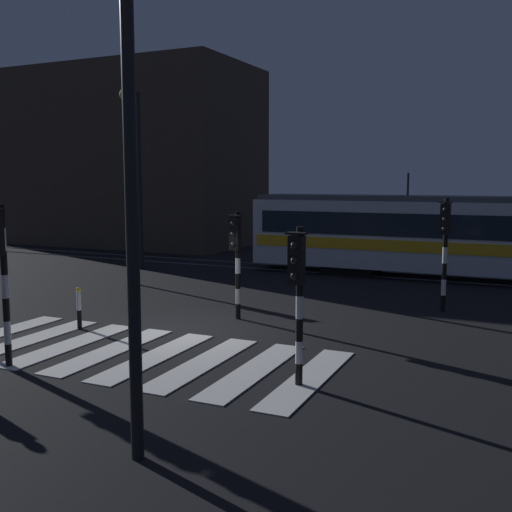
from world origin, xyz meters
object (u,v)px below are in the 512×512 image
traffic_light_median_centre (236,249)px  street_lamp_trackside_left (136,159)px  traffic_light_corner_near_right (298,283)px  street_lamp_near_kerb (118,154)px  traffic_light_corner_far_left (133,231)px  bollard_island_edge (79,308)px  traffic_light_corner_far_right (445,237)px  traffic_light_kerb_mid_left (0,261)px  tram (477,236)px

traffic_light_median_centre → street_lamp_trackside_left: size_ratio=0.40×
traffic_light_corner_near_right → street_lamp_trackside_left: street_lamp_trackside_left is taller
street_lamp_near_kerb → traffic_light_corner_near_right: bearing=76.8°
traffic_light_median_centre → traffic_light_corner_far_left: (-6.01, 3.44, 0.03)m
bollard_island_edge → street_lamp_near_kerb: bearing=-44.5°
traffic_light_corner_far_right → traffic_light_kerb_mid_left: bearing=-128.0°
traffic_light_median_centre → traffic_light_corner_far_left: 6.92m
traffic_light_kerb_mid_left → traffic_light_corner_near_right: traffic_light_kerb_mid_left is taller
traffic_light_kerb_mid_left → bollard_island_edge: size_ratio=3.06×
traffic_light_corner_far_left → street_lamp_trackside_left: bearing=123.9°
traffic_light_corner_far_right → traffic_light_corner_near_right: size_ratio=1.11×
bollard_island_edge → traffic_light_median_centre: bearing=40.0°
traffic_light_median_centre → tram: size_ratio=0.17×
traffic_light_corner_far_right → street_lamp_near_kerb: 12.38m
traffic_light_corner_far_left → traffic_light_corner_far_right: bearing=0.4°
traffic_light_median_centre → tram: bearing=61.4°
traffic_light_corner_far_left → street_lamp_near_kerb: 14.88m
traffic_light_corner_far_right → traffic_light_median_centre: traffic_light_corner_far_right is taller
traffic_light_median_centre → street_lamp_trackside_left: street_lamp_trackside_left is taller
traffic_light_corner_far_right → tram: 6.32m
street_lamp_near_kerb → traffic_light_median_centre: bearing=107.3°
traffic_light_kerb_mid_left → traffic_light_median_centre: (2.34, 5.96, -0.26)m
street_lamp_near_kerb → tram: street_lamp_near_kerb is taller
traffic_light_corner_far_right → traffic_light_corner_near_right: 8.14m
traffic_light_corner_near_right → traffic_light_median_centre: size_ratio=1.00×
traffic_light_corner_far_left → street_lamp_near_kerb: street_lamp_near_kerb is taller
traffic_light_corner_far_right → traffic_light_median_centre: 6.15m
traffic_light_corner_far_right → street_lamp_near_kerb: street_lamp_near_kerb is taller
traffic_light_corner_near_right → street_lamp_trackside_left: bearing=136.6°
traffic_light_corner_far_right → bollard_island_edge: bearing=-143.1°
traffic_light_kerb_mid_left → street_lamp_near_kerb: bearing=-26.7°
traffic_light_median_centre → street_lamp_trackside_left: 10.84m
traffic_light_median_centre → street_lamp_near_kerb: 9.14m
traffic_light_kerb_mid_left → traffic_light_corner_far_left: (-3.67, 9.40, -0.22)m
traffic_light_median_centre → bollard_island_edge: (-3.23, -2.71, -1.43)m
tram → traffic_light_kerb_mid_left: bearing=-116.0°
traffic_light_median_centre → street_lamp_near_kerb: (2.64, -8.47, 2.22)m
traffic_light_corner_far_right → tram: (0.31, 6.29, -0.46)m
traffic_light_corner_near_right → traffic_light_corner_far_left: bearing=140.4°
traffic_light_corner_far_right → traffic_light_corner_near_right: (-1.48, -8.00, -0.22)m
traffic_light_corner_far_right → street_lamp_near_kerb: size_ratio=0.51×
traffic_light_corner_near_right → traffic_light_corner_far_right: bearing=79.6°
tram → bollard_island_edge: bearing=-124.4°
traffic_light_corner_far_left → street_lamp_trackside_left: (-2.13, 3.17, 2.74)m
traffic_light_median_centre → traffic_light_corner_near_right: bearing=-51.5°
traffic_light_corner_near_right → tram: 14.40m
traffic_light_kerb_mid_left → street_lamp_trackside_left: size_ratio=0.45×
traffic_light_kerb_mid_left → street_lamp_near_kerb: street_lamp_near_kerb is taller
street_lamp_near_kerb → traffic_light_corner_far_left: bearing=126.0°
street_lamp_trackside_left → bollard_island_edge: bearing=-62.2°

